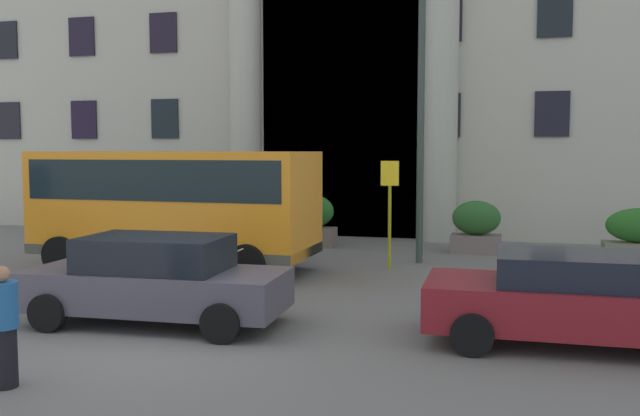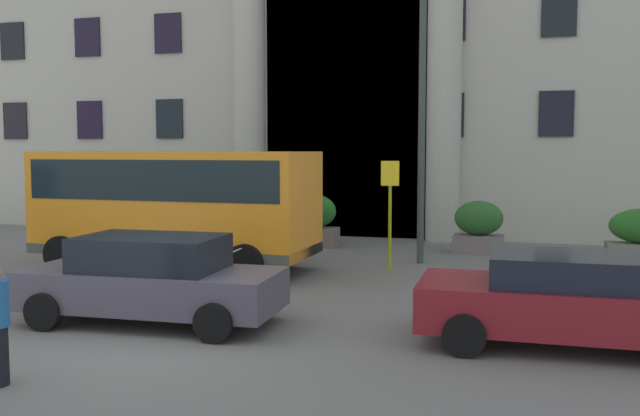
# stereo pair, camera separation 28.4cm
# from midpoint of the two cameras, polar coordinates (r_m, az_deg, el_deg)

# --- Properties ---
(ground_plane) EXTENTS (80.00, 64.00, 0.12)m
(ground_plane) POSITION_cam_midpoint_polar(r_m,az_deg,el_deg) (11.32, -13.81, -10.60)
(ground_plane) COLOR #61605D
(orange_minibus) EXTENTS (6.77, 2.85, 2.89)m
(orange_minibus) POSITION_cam_midpoint_polar(r_m,az_deg,el_deg) (16.98, -12.36, 0.64)
(orange_minibus) COLOR orange
(orange_minibus) RESTS_ON ground_plane
(bus_stop_sign) EXTENTS (0.44, 0.08, 2.66)m
(bus_stop_sign) POSITION_cam_midpoint_polar(r_m,az_deg,el_deg) (16.86, 5.31, 0.45)
(bus_stop_sign) COLOR #979A13
(bus_stop_sign) RESTS_ON ground_plane
(hedge_planter_entrance_right) EXTENTS (1.84, 0.87, 1.38)m
(hedge_planter_entrance_right) POSITION_cam_midpoint_polar(r_m,az_deg,el_deg) (20.17, 24.60, -2.03)
(hedge_planter_entrance_right) COLOR #6A6D5A
(hedge_planter_entrance_right) RESTS_ON ground_plane
(hedge_planter_far_west) EXTENTS (1.45, 0.81, 1.58)m
(hedge_planter_far_west) POSITION_cam_midpoint_polar(r_m,az_deg,el_deg) (20.87, -1.12, -1.10)
(hedge_planter_far_west) COLOR #6E6357
(hedge_planter_far_west) RESTS_ON ground_plane
(hedge_planter_west) EXTENTS (1.41, 0.91, 1.49)m
(hedge_planter_west) POSITION_cam_midpoint_polar(r_m,az_deg,el_deg) (20.04, 12.40, -1.59)
(hedge_planter_west) COLOR #6C615F
(hedge_planter_west) RESTS_ON ground_plane
(hedge_planter_entrance_left) EXTENTS (1.41, 0.72, 1.45)m
(hedge_planter_entrance_left) POSITION_cam_midpoint_polar(r_m,az_deg,el_deg) (22.67, -10.39, -0.88)
(hedge_planter_entrance_left) COLOR gray
(hedge_planter_entrance_left) RESTS_ON ground_plane
(parked_hatchback_near) EXTENTS (4.41, 2.05, 1.49)m
(parked_hatchback_near) POSITION_cam_midpoint_polar(r_m,az_deg,el_deg) (11.97, -14.08, -5.77)
(parked_hatchback_near) COLOR #464251
(parked_hatchback_near) RESTS_ON ground_plane
(parked_estate_mid) EXTENTS (4.58, 2.06, 1.39)m
(parked_estate_mid) POSITION_cam_midpoint_polar(r_m,az_deg,el_deg) (10.98, 20.15, -7.04)
(parked_estate_mid) COLOR maroon
(parked_estate_mid) RESTS_ON ground_plane
(scooter_by_planter) EXTENTS (1.94, 0.55, 0.89)m
(scooter_by_planter) POSITION_cam_midpoint_polar(r_m,az_deg,el_deg) (14.41, -9.58, -5.10)
(scooter_by_planter) COLOR black
(scooter_by_planter) RESTS_ON ground_plane
(pedestrian_man_red_shirt) EXTENTS (0.36, 0.36, 1.52)m
(pedestrian_man_red_shirt) POSITION_cam_midpoint_polar(r_m,az_deg,el_deg) (9.48, -25.49, -8.89)
(pedestrian_man_red_shirt) COLOR black
(pedestrian_man_red_shirt) RESTS_ON ground_plane
(lamppost_plaza_centre) EXTENTS (0.40, 0.40, 7.59)m
(lamppost_plaza_centre) POSITION_cam_midpoint_polar(r_m,az_deg,el_deg) (17.91, 7.91, 9.58)
(lamppost_plaza_centre) COLOR #323F39
(lamppost_plaza_centre) RESTS_ON ground_plane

